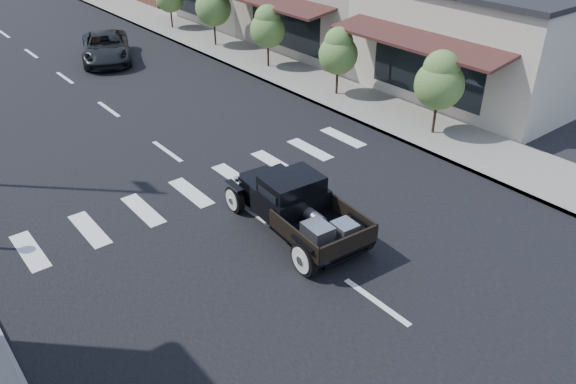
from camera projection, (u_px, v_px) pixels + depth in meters
ground at (294, 243)px, 14.91m from camera, size 120.00×120.00×0.00m
road at (81, 90)px, 24.99m from camera, size 14.00×80.00×0.02m
road_markings at (130, 125)px, 21.64m from camera, size 12.00×60.00×0.06m
sidewalk_right at (239, 53)px, 29.55m from camera, size 3.00×80.00×0.15m
storefront_near at (501, 34)px, 24.56m from camera, size 10.00×9.00×4.50m
storefront_mid at (356, 1)px, 30.61m from camera, size 10.00×9.00×4.50m
small_tree_a at (438, 94)px, 19.96m from camera, size 1.77×1.77×2.94m
small_tree_b at (338, 62)px, 23.50m from camera, size 1.64×1.64×2.73m
small_tree_c at (268, 37)px, 26.76m from camera, size 1.69×1.69×2.81m
small_tree_d at (214, 15)px, 29.90m from camera, size 1.90×1.90×3.16m
small_tree_e at (170, 4)px, 33.27m from camera, size 1.64×1.64×2.73m
hotrod_pickup at (296, 205)px, 14.99m from camera, size 2.56×4.87×1.64m
second_car at (106, 47)px, 28.33m from camera, size 3.93×5.42×1.37m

